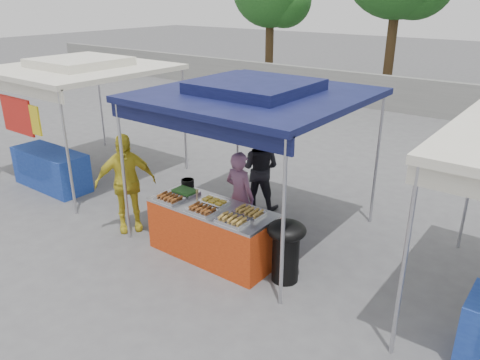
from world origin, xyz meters
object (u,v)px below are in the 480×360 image
Objects in this scene: vendor_table at (213,231)px; vendor_woman at (240,196)px; cooking_pot at (188,183)px; wok_burner at (286,246)px; helper_man at (260,168)px; customer_person at (125,183)px.

vendor_table is 0.79m from vendor_woman.
cooking_pot is 0.89m from vendor_woman.
wok_burner is at bearing -6.40° from cooking_pot.
cooking_pot is 0.14× the size of vendor_woman.
helper_man is 2.46m from customer_person.
customer_person is at bearing -173.98° from vendor_table.
vendor_woman is 0.96× the size of helper_man.
cooking_pot is (-0.82, 0.35, 0.49)m from vendor_table.
cooking_pot is 0.12× the size of customer_person.
vendor_woman reaches higher than wok_burner.
cooking_pot is 0.13× the size of helper_man.
customer_person is (-3.00, -0.30, 0.31)m from wok_burner.
vendor_table is 1.99m from helper_man.
helper_man is at bearing 140.08° from wok_burner.
customer_person is at bearing 41.99° from helper_man.
wok_burner is 2.48m from helper_man.
vendor_table is 1.26m from wok_burner.
vendor_woman is at bearing 93.72° from helper_man.
vendor_table is at bearing -168.16° from wok_burner.
wok_burner reaches higher than vendor_table.
helper_man is (-1.70, 1.79, 0.24)m from wok_burner.
cooking_pot is at bearing 28.39° from vendor_woman.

